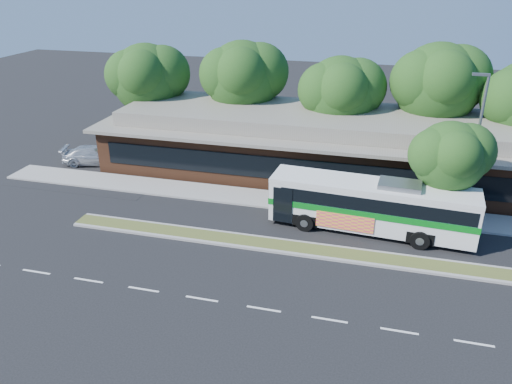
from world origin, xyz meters
TOP-DOWN VIEW (x-y plane):
  - ground at (0.00, 0.00)m, footprint 120.00×120.00m
  - median_strip at (0.00, 0.60)m, footprint 26.00×1.10m
  - sidewalk at (0.00, 6.40)m, footprint 44.00×2.60m
  - parking_lot at (-18.00, 10.00)m, footprint 14.00×12.00m
  - plaza_building at (0.00, 12.99)m, footprint 33.20×11.20m
  - lamp_post at (9.56, 6.00)m, footprint 0.93×0.18m
  - tree_bg_a at (-14.58, 15.14)m, footprint 6.47×5.80m
  - tree_bg_b at (-6.57, 16.14)m, footprint 6.69×6.00m
  - tree_bg_c at (1.40, 15.13)m, footprint 6.24×5.60m
  - tree_bg_d at (8.45, 16.15)m, footprint 6.91×6.20m
  - transit_bus at (4.27, 3.79)m, footprint 11.87×3.38m
  - sedan at (-17.28, 9.46)m, footprint 5.27×3.23m
  - sidewalk_tree at (8.50, 5.40)m, footprint 4.57×4.10m

SIDE VIEW (x-z plane):
  - ground at x=0.00m, z-range 0.00..0.00m
  - parking_lot at x=-18.00m, z-range 0.00..0.01m
  - sidewalk at x=0.00m, z-range 0.00..0.12m
  - median_strip at x=0.00m, z-range 0.00..0.15m
  - sedan at x=-17.28m, z-range 0.00..1.43m
  - transit_bus at x=4.27m, z-range 0.19..3.48m
  - plaza_building at x=0.00m, z-range -0.10..4.35m
  - sidewalk_tree at x=8.50m, z-range 1.29..7.80m
  - lamp_post at x=9.56m, z-range 0.37..9.44m
  - tree_bg_c at x=1.40m, z-range 1.46..9.72m
  - tree_bg_a at x=-14.58m, z-range 1.55..10.18m
  - tree_bg_b at x=-6.57m, z-range 1.64..10.64m
  - tree_bg_d at x=8.45m, z-range 1.73..11.10m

